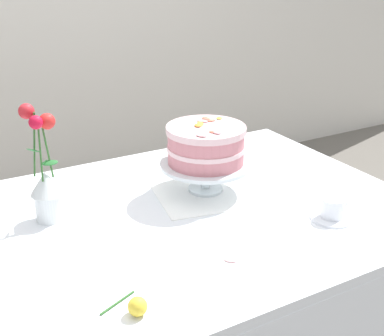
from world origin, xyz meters
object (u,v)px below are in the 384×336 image
object	(u,v)px
layer_cake	(206,144)
cake_stand	(206,167)
flower_vase	(45,181)
fallen_rose	(137,306)
dining_table	(185,244)
teacup	(332,211)

from	to	relation	value
layer_cake	cake_stand	bearing A→B (deg)	-111.88
flower_vase	fallen_rose	world-z (taller)	flower_vase
fallen_rose	layer_cake	bearing A→B (deg)	45.91
cake_stand	flower_vase	size ratio (longest dim) A/B	0.85
flower_vase	layer_cake	bearing A→B (deg)	-6.58
dining_table	layer_cake	size ratio (longest dim) A/B	5.66
fallen_rose	cake_stand	bearing A→B (deg)	45.91
flower_vase	teacup	distance (m)	0.82
dining_table	flower_vase	size ratio (longest dim) A/B	4.12
layer_cake	fallen_rose	world-z (taller)	layer_cake
layer_cake	dining_table	bearing A→B (deg)	-140.19
layer_cake	flower_vase	world-z (taller)	flower_vase
cake_stand	fallen_rose	xyz separation A→B (m)	(-0.44, -0.46, -0.06)
cake_stand	teacup	distance (m)	0.41
dining_table	teacup	size ratio (longest dim) A/B	11.58
cake_stand	teacup	xyz separation A→B (m)	(0.22, -0.34, -0.06)
layer_cake	teacup	size ratio (longest dim) A/B	2.05
dining_table	cake_stand	size ratio (longest dim) A/B	4.83
flower_vase	dining_table	bearing A→B (deg)	-26.46
layer_cake	teacup	world-z (taller)	layer_cake
dining_table	flower_vase	world-z (taller)	flower_vase
cake_stand	layer_cake	bearing A→B (deg)	68.12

